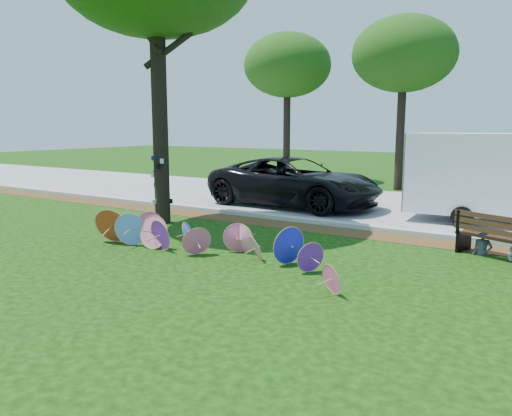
# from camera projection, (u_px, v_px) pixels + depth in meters

# --- Properties ---
(ground) EXTENTS (90.00, 90.00, 0.00)m
(ground) POSITION_uv_depth(u_px,v_px,m) (185.00, 262.00, 10.42)
(ground) COLOR black
(ground) RESTS_ON ground
(mulch_strip) EXTENTS (90.00, 1.00, 0.01)m
(mulch_strip) POSITION_uv_depth(u_px,v_px,m) (288.00, 225.00, 14.18)
(mulch_strip) COLOR #472D16
(mulch_strip) RESTS_ON ground
(curb) EXTENTS (90.00, 0.30, 0.12)m
(curb) POSITION_uv_depth(u_px,v_px,m) (299.00, 220.00, 14.75)
(curb) COLOR #B7B5AD
(curb) RESTS_ON ground
(street) EXTENTS (90.00, 8.00, 0.01)m
(street) POSITION_uv_depth(u_px,v_px,m) (352.00, 203.00, 18.22)
(street) COLOR gray
(street) RESTS_ON ground
(parasol_pile) EXTENTS (6.80, 2.13, 0.91)m
(parasol_pile) POSITION_uv_depth(u_px,v_px,m) (189.00, 235.00, 11.20)
(parasol_pile) COLOR pink
(parasol_pile) RESTS_ON ground
(black_van) EXTENTS (6.31, 3.21, 1.71)m
(black_van) POSITION_uv_depth(u_px,v_px,m) (294.00, 182.00, 17.45)
(black_van) COLOR black
(black_van) RESTS_ON ground
(cargo_trailer) EXTENTS (3.38, 2.25, 2.89)m
(cargo_trailer) POSITION_uv_depth(u_px,v_px,m) (469.00, 173.00, 14.55)
(cargo_trailer) COLOR white
(cargo_trailer) RESTS_ON ground
(park_bench) EXTENTS (1.96, 1.33, 0.96)m
(park_bench) POSITION_uv_depth(u_px,v_px,m) (501.00, 236.00, 10.61)
(park_bench) COLOR black
(park_bench) RESTS_ON ground
(person_left) EXTENTS (0.44, 0.32, 1.11)m
(person_left) POSITION_uv_depth(u_px,v_px,m) (484.00, 231.00, 10.83)
(person_left) COLOR #39404E
(person_left) RESTS_ON ground
(bg_trees) EXTENTS (18.95, 5.85, 7.40)m
(bg_trees) POSITION_uv_depth(u_px,v_px,m) (424.00, 54.00, 20.73)
(bg_trees) COLOR black
(bg_trees) RESTS_ON ground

